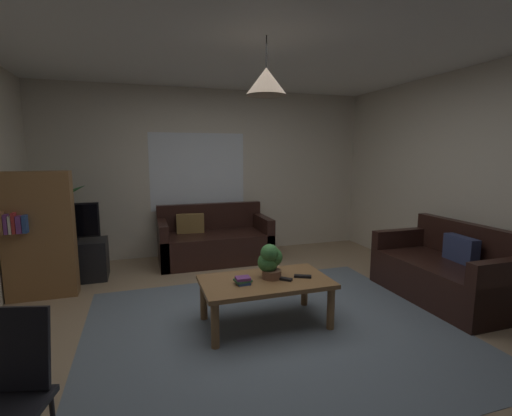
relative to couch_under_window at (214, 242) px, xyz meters
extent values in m
cube|color=#9E8466|center=(0.08, -2.08, -0.29)|extent=(5.06, 5.09, 0.02)
cube|color=slate|center=(0.08, -2.28, -0.27)|extent=(3.29, 2.80, 0.01)
cube|color=beige|center=(0.08, 0.50, 1.01)|extent=(5.18, 0.06, 2.56)
cube|color=beige|center=(2.64, -2.08, 1.01)|extent=(0.06, 5.09, 2.56)
cube|color=white|center=(0.08, -2.08, 2.30)|extent=(5.06, 5.09, 0.02)
cube|color=white|center=(-0.14, 0.46, 1.03)|extent=(1.46, 0.01, 1.18)
cube|color=black|center=(0.01, -0.04, -0.07)|extent=(1.60, 0.81, 0.42)
cube|color=black|center=(0.01, 0.31, 0.34)|extent=(1.60, 0.12, 0.40)
cube|color=black|center=(-0.74, -0.04, 0.04)|extent=(0.12, 0.81, 0.64)
cube|color=black|center=(0.75, -0.04, 0.04)|extent=(0.12, 0.81, 0.64)
cube|color=brown|center=(-0.32, 0.13, 0.28)|extent=(0.41, 0.16, 0.28)
cube|color=black|center=(2.11, -2.18, -0.07)|extent=(0.81, 1.48, 0.42)
cube|color=black|center=(2.45, -2.18, 0.34)|extent=(0.12, 1.48, 0.40)
cube|color=black|center=(2.11, -1.50, 0.04)|extent=(0.81, 0.12, 0.64)
cube|color=black|center=(2.11, -2.86, 0.04)|extent=(0.81, 0.12, 0.64)
cube|color=navy|center=(2.27, -2.22, 0.28)|extent=(0.16, 0.41, 0.28)
cube|color=olive|center=(0.06, -2.14, 0.14)|extent=(1.18, 0.67, 0.04)
cylinder|color=olive|center=(-0.47, -2.42, -0.08)|extent=(0.07, 0.07, 0.39)
cylinder|color=olive|center=(0.59, -2.42, -0.08)|extent=(0.07, 0.07, 0.39)
cylinder|color=olive|center=(-0.47, -1.87, -0.08)|extent=(0.07, 0.07, 0.39)
cylinder|color=olive|center=(0.59, -1.87, -0.08)|extent=(0.07, 0.07, 0.39)
cube|color=#2D4C8C|center=(-0.17, -2.18, 0.17)|extent=(0.11, 0.12, 0.02)
cube|color=#387247|center=(-0.17, -2.18, 0.19)|extent=(0.16, 0.13, 0.02)
cube|color=#72387F|center=(-0.17, -2.19, 0.21)|extent=(0.13, 0.11, 0.02)
cube|color=black|center=(0.41, -2.19, 0.17)|extent=(0.17, 0.11, 0.02)
cube|color=black|center=(0.21, -2.20, 0.17)|extent=(0.15, 0.14, 0.02)
cylinder|color=brown|center=(0.13, -2.12, 0.20)|extent=(0.18, 0.18, 0.08)
sphere|color=#3D7F3D|center=(0.10, -2.09, 0.31)|extent=(0.19, 0.19, 0.19)
sphere|color=#3D7F3D|center=(0.15, -2.10, 0.35)|extent=(0.18, 0.18, 0.18)
sphere|color=#3D7F3D|center=(0.11, -2.12, 0.40)|extent=(0.17, 0.17, 0.17)
cube|color=black|center=(-1.90, -0.28, -0.03)|extent=(0.90, 0.44, 0.50)
cube|color=black|center=(-1.90, -0.30, 0.49)|extent=(0.77, 0.05, 0.43)
cube|color=black|center=(-1.90, -0.33, 0.49)|extent=(0.73, 0.00, 0.39)
cube|color=black|center=(-1.90, -0.30, 0.24)|extent=(0.24, 0.16, 0.04)
cylinder|color=#B77051|center=(-2.09, 0.13, -0.13)|extent=(0.32, 0.32, 0.30)
cylinder|color=brown|center=(-2.09, 0.13, 0.37)|extent=(0.05, 0.05, 0.70)
cone|color=#2D6B33|center=(-1.89, 0.13, 0.80)|extent=(0.43, 0.11, 0.26)
cone|color=#2D6B33|center=(-2.02, 0.32, 0.83)|extent=(0.21, 0.44, 0.34)
cone|color=#2D6B33|center=(-2.26, 0.27, 0.82)|extent=(0.39, 0.39, 0.35)
cone|color=#2D6B33|center=(-2.27, 0.02, 0.89)|extent=(0.44, 0.32, 0.44)
cone|color=#2D6B33|center=(-2.06, -0.05, 0.80)|extent=(0.15, 0.40, 0.28)
cube|color=olive|center=(-2.08, -0.78, 0.42)|extent=(0.70, 0.22, 1.40)
cube|color=#99663F|center=(-2.36, -0.90, 0.61)|extent=(0.03, 0.16, 0.23)
cube|color=#72387F|center=(-2.32, -0.90, 0.60)|extent=(0.03, 0.16, 0.20)
cube|color=beige|center=(-2.29, -0.90, 0.59)|extent=(0.03, 0.16, 0.18)
cube|color=#B22D2D|center=(-2.25, -0.90, 0.60)|extent=(0.03, 0.16, 0.22)
cube|color=#72387F|center=(-2.21, -0.90, 0.59)|extent=(0.05, 0.16, 0.18)
cube|color=#2D4C8C|center=(-2.16, -0.90, 0.59)|extent=(0.04, 0.16, 0.19)
cube|color=black|center=(-1.62, -3.27, 0.39)|extent=(0.37, 0.17, 0.40)
cylinder|color=black|center=(0.06, -2.14, 2.16)|extent=(0.01, 0.01, 0.25)
cone|color=tan|center=(0.06, -2.14, 1.92)|extent=(0.35, 0.35, 0.23)
camera|label=1|loc=(-1.00, -5.14, 1.32)|focal=25.25mm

